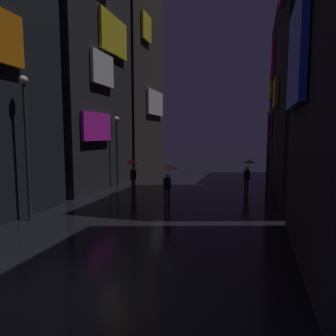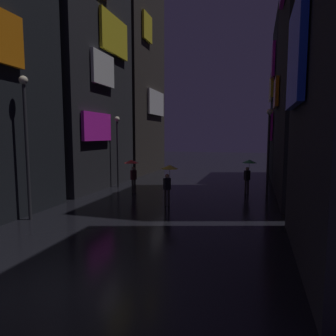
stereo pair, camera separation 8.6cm
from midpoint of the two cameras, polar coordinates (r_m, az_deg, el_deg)
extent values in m
plane|color=black|center=(7.83, -20.35, -21.76)|extent=(120.00, 120.00, 0.00)
cube|color=#232328|center=(22.65, -16.20, 18.72)|extent=(4.00, 8.43, 17.24)
cube|color=#F226D8|center=(19.49, -13.22, 7.66)|extent=(0.20, 3.29, 1.75)
cube|color=white|center=(20.75, -12.12, 17.92)|extent=(0.20, 2.70, 2.04)
cube|color=yellow|center=(22.90, -10.04, 23.56)|extent=(0.20, 3.85, 2.56)
cube|color=#2D2826|center=(30.63, -6.79, 17.58)|extent=(4.00, 8.29, 19.37)
cube|color=white|center=(30.28, -2.20, 12.26)|extent=(0.20, 4.34, 2.35)
cube|color=yellow|center=(29.47, -3.88, 25.16)|extent=(0.20, 2.10, 2.33)
cube|color=#264CF9|center=(10.29, 23.42, 19.13)|extent=(0.20, 3.07, 3.02)
cube|color=orange|center=(19.83, 20.01, 13.26)|extent=(0.20, 1.97, 1.74)
cube|color=black|center=(27.60, 23.62, 11.79)|extent=(4.00, 7.53, 13.10)
cube|color=#F226D8|center=(25.85, 19.03, 7.50)|extent=(0.20, 2.98, 2.23)
cube|color=yellow|center=(27.75, 19.13, 14.18)|extent=(0.20, 3.97, 1.98)
cube|color=#F226D8|center=(26.14, 19.48, 18.62)|extent=(0.20, 1.98, 2.59)
cylinder|color=#38332D|center=(19.13, -6.22, -3.45)|extent=(0.12, 0.12, 0.85)
cylinder|color=#38332D|center=(19.02, -6.64, -3.51)|extent=(0.12, 0.12, 0.85)
cube|color=#4C1E23|center=(18.97, -6.45, -1.32)|extent=(0.35, 0.40, 0.60)
sphere|color=beige|center=(18.92, -6.47, -0.09)|extent=(0.22, 0.22, 0.22)
cylinder|color=#4C1E23|center=(18.81, -6.78, -1.23)|extent=(0.09, 0.09, 0.50)
cylinder|color=slate|center=(18.77, -6.79, -0.22)|extent=(0.02, 0.02, 0.77)
cone|color=red|center=(18.72, -6.81, 1.26)|extent=(0.90, 0.90, 0.20)
cylinder|color=#38332D|center=(15.45, -0.32, -5.74)|extent=(0.12, 0.12, 0.85)
cylinder|color=#38332D|center=(15.53, 0.28, -5.67)|extent=(0.12, 0.12, 0.85)
cube|color=black|center=(15.36, -0.02, -3.06)|extent=(0.40, 0.39, 0.60)
sphere|color=tan|center=(15.30, -0.02, -1.54)|extent=(0.22, 0.22, 0.22)
cylinder|color=black|center=(15.47, 0.49, -2.80)|extent=(0.09, 0.09, 0.50)
cylinder|color=slate|center=(15.42, 0.49, -1.57)|extent=(0.02, 0.02, 0.77)
cone|color=yellow|center=(15.37, 0.49, 0.22)|extent=(0.90, 0.90, 0.20)
cylinder|color=#38332D|center=(19.36, 14.68, -3.50)|extent=(0.12, 0.12, 0.85)
cylinder|color=#38332D|center=(19.47, 15.11, -3.46)|extent=(0.12, 0.12, 0.85)
cube|color=black|center=(19.31, 14.96, -1.36)|extent=(0.40, 0.39, 0.60)
sphere|color=tan|center=(19.26, 14.99, -0.15)|extent=(0.22, 0.22, 0.22)
cylinder|color=black|center=(19.45, 15.29, -1.16)|extent=(0.09, 0.09, 0.50)
cylinder|color=slate|center=(19.42, 15.32, -0.18)|extent=(0.02, 0.02, 0.77)
cone|color=green|center=(19.37, 15.36, 1.24)|extent=(0.90, 0.90, 0.20)
cylinder|color=#2D2D33|center=(21.24, -9.44, 2.52)|extent=(0.14, 0.14, 4.57)
sphere|color=#F9EFCC|center=(21.23, -9.56, 9.18)|extent=(0.36, 0.36, 0.36)
cylinder|color=#2D2D33|center=(13.98, -25.09, 2.48)|extent=(0.14, 0.14, 5.71)
sphere|color=#F9EFCC|center=(14.14, -25.68, 14.85)|extent=(0.36, 0.36, 0.36)
cylinder|color=#2D2D33|center=(19.14, 18.65, 2.30)|extent=(0.14, 0.14, 4.85)
sphere|color=#F9EFCC|center=(19.15, 18.93, 10.10)|extent=(0.36, 0.36, 0.36)
camera|label=1|loc=(0.04, -89.84, 0.02)|focal=32.00mm
camera|label=2|loc=(0.04, 90.16, -0.02)|focal=32.00mm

